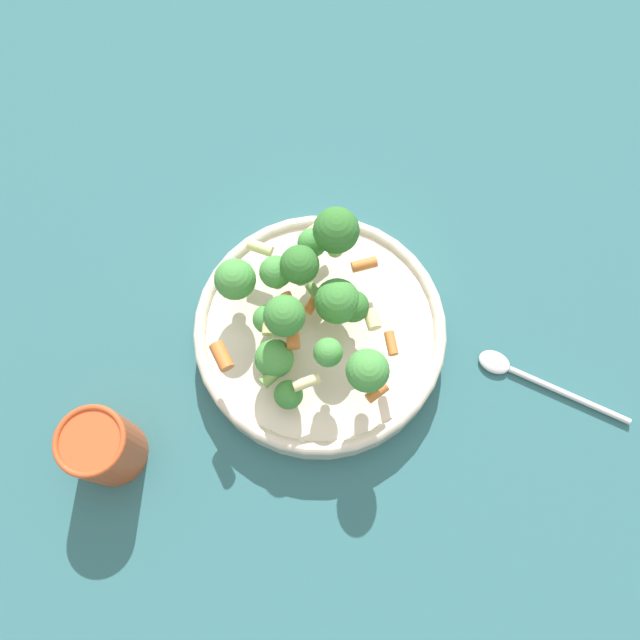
# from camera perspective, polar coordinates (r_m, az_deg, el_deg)

# --- Properties ---
(ground_plane) EXTENTS (3.00, 3.00, 0.00)m
(ground_plane) POSITION_cam_1_polar(r_m,az_deg,el_deg) (0.72, -0.00, -1.64)
(ground_plane) COLOR #2D6066
(bowl) EXTENTS (0.28, 0.28, 0.04)m
(bowl) POSITION_cam_1_polar(r_m,az_deg,el_deg) (0.70, -0.00, -1.04)
(bowl) COLOR beige
(bowl) RESTS_ON ground_plane
(pasta_salad) EXTENTS (0.20, 0.22, 0.11)m
(pasta_salad) POSITION_cam_1_polar(r_m,az_deg,el_deg) (0.63, -1.22, 1.70)
(pasta_salad) COLOR #8CB766
(pasta_salad) RESTS_ON bowl
(cup) EXTENTS (0.07, 0.07, 0.09)m
(cup) POSITION_cam_1_polar(r_m,az_deg,el_deg) (0.68, -19.26, -10.88)
(cup) COLOR #CC4C23
(cup) RESTS_ON ground_plane
(spoon) EXTENTS (0.12, 0.15, 0.01)m
(spoon) POSITION_cam_1_polar(r_m,az_deg,el_deg) (0.74, 18.26, -4.86)
(spoon) COLOR silver
(spoon) RESTS_ON ground_plane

